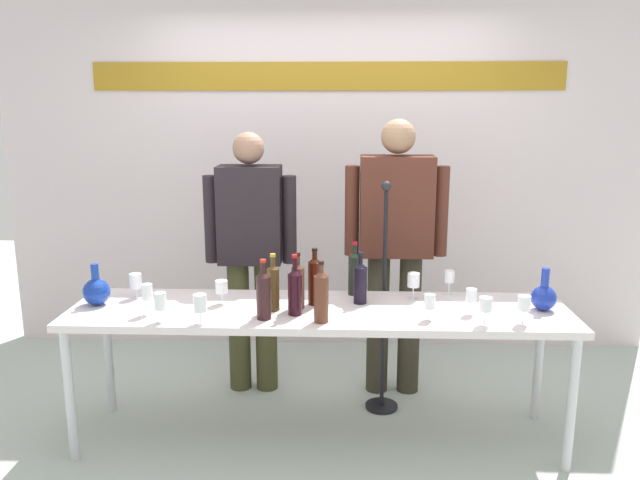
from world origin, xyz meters
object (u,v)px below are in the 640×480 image
object	(u,v)px
wine_bottle_1	(321,295)
wine_glass_right_0	(486,305)
wine_bottle_3	(295,290)
wine_bottle_4	(355,272)
wine_glass_left_2	(136,281)
wine_bottle_0	(273,286)
wine_glass_right_2	(430,302)
decanter_blue_right	(544,297)
presenter_right	(396,239)
wine_glass_left_1	(221,287)
wine_glass_right_3	(524,304)
wine_bottle_2	(298,284)
wine_bottle_6	(264,293)
wine_glass_right_1	(413,281)
wine_bottle_7	(360,282)
wine_bottle_5	(315,279)
microphone_stand	(383,337)
display_table	(319,318)
decanter_blue_left	(96,291)
wine_glass_left_0	(160,302)
wine_glass_right_4	(449,277)
wine_glass_left_4	(147,293)
wine_glass_right_5	(471,296)
presenter_left	(251,248)
wine_glass_left_3	(200,304)

from	to	relation	value
wine_bottle_1	wine_glass_right_0	distance (m)	0.82
wine_bottle_3	wine_bottle_4	size ratio (longest dim) A/B	1.04
wine_glass_left_2	wine_bottle_0	bearing A→B (deg)	-12.86
wine_bottle_1	wine_glass_right_2	xyz separation A→B (m)	(0.55, 0.05, -0.05)
decanter_blue_right	presenter_right	world-z (taller)	presenter_right
wine_glass_left_1	wine_glass_right_2	distance (m)	1.13
wine_glass_right_3	wine_bottle_2	bearing A→B (deg)	169.44
wine_bottle_0	wine_bottle_6	distance (m)	0.14
wine_bottle_6	wine_glass_right_1	xyz separation A→B (m)	(0.80, 0.36, -0.03)
wine_bottle_1	decanter_blue_right	bearing A→B (deg)	11.00
wine_glass_left_2	wine_glass_right_3	xyz separation A→B (m)	(2.07, -0.35, 0.01)
wine_bottle_7	wine_glass_right_0	bearing A→B (deg)	-28.41
wine_glass_right_1	wine_glass_right_3	size ratio (longest dim) A/B	1.03
wine_bottle_5	wine_bottle_7	xyz separation A→B (m)	(0.25, 0.03, -0.02)
wine_glass_left_1	microphone_stand	xyz separation A→B (m)	(0.91, 0.32, -0.40)
wine_bottle_1	wine_glass_right_1	bearing A→B (deg)	38.07
display_table	decanter_blue_left	distance (m)	1.23
wine_bottle_0	presenter_right	bearing A→B (deg)	43.51
wine_glass_left_0	wine_glass_right_1	bearing A→B (deg)	18.12
decanter_blue_left	wine_glass_right_2	size ratio (longest dim) A/B	1.72
decanter_blue_right	wine_glass_right_4	world-z (taller)	decanter_blue_right
wine_bottle_0	decanter_blue_right	bearing A→B (deg)	2.16
wine_glass_left_1	wine_bottle_6	bearing A→B (deg)	-41.34
wine_bottle_2	wine_glass_left_4	bearing A→B (deg)	-169.84
wine_bottle_5	wine_glass_left_0	world-z (taller)	wine_bottle_5
wine_bottle_2	wine_glass_right_2	size ratio (longest dim) A/B	2.28
wine_bottle_5	wine_bottle_7	size ratio (longest dim) A/B	1.09
wine_bottle_4	wine_glass_right_5	size ratio (longest dim) A/B	2.24
display_table	decanter_blue_right	distance (m)	1.21
presenter_right	wine_bottle_1	xyz separation A→B (m)	(-0.44, -0.84, -0.11)
decanter_blue_left	wine_bottle_0	world-z (taller)	wine_bottle_0
decanter_blue_left	wine_glass_right_0	size ratio (longest dim) A/B	1.60
wine_bottle_2	wine_bottle_5	world-z (taller)	wine_bottle_5
wine_bottle_1	wine_glass_right_1	world-z (taller)	wine_bottle_1
wine_glass_right_3	presenter_right	bearing A→B (deg)	124.62
wine_glass_right_0	microphone_stand	distance (m)	0.86
presenter_left	presenter_right	size ratio (longest dim) A/B	0.95
wine_glass_right_4	presenter_left	bearing A→B (deg)	163.17
decanter_blue_left	wine_glass_right_3	bearing A→B (deg)	-5.70
wine_glass_left_1	decanter_blue_left	bearing A→B (deg)	-176.84
wine_glass_left_3	microphone_stand	world-z (taller)	microphone_stand
presenter_right	wine_glass_right_1	xyz separation A→B (m)	(0.07, -0.44, -0.14)
presenter_right	decanter_blue_right	bearing A→B (deg)	-39.28
presenter_left	wine_bottle_7	bearing A→B (deg)	-37.59
presenter_right	wine_glass_left_1	world-z (taller)	presenter_right
wine_glass_right_3	wine_glass_right_5	distance (m)	0.27
presenter_left	microphone_stand	size ratio (longest dim) A/B	1.19
wine_glass_right_2	wine_glass_right_5	bearing A→B (deg)	22.40
wine_bottle_5	wine_glass_right_2	world-z (taller)	wine_bottle_5
decanter_blue_right	wine_glass_right_1	bearing A→B (deg)	166.16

